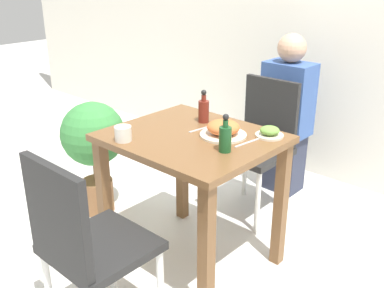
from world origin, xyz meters
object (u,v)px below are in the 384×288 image
condiment_bottle (225,137)px  person_figure (286,116)px  chair_near (85,241)px  food_plate (223,129)px  side_plate (270,132)px  potted_plant_left (94,142)px  chair_far (260,139)px  drink_cup (123,134)px  sauce_bottle (204,110)px

condiment_bottle → person_figure: (-0.37, 1.19, -0.27)m
chair_near → food_plate: bearing=-94.8°
side_plate → potted_plant_left: 1.23m
potted_plant_left → condiment_bottle: bearing=-1.7°
chair_far → person_figure: bearing=95.3°
chair_far → food_plate: size_ratio=3.75×
condiment_bottle → side_plate: bearing=81.2°
chair_far → drink_cup: bearing=-97.3°
food_plate → condiment_bottle: size_ratio=1.30×
sauce_bottle → chair_far: bearing=87.4°
food_plate → person_figure: size_ratio=0.21×
potted_plant_left → drink_cup: bearing=-22.4°
chair_near → condiment_bottle: (0.20, 0.68, 0.33)m
food_plate → side_plate: size_ratio=1.66×
chair_far → person_figure: (-0.04, 0.39, 0.06)m
chair_near → side_plate: bearing=-104.2°
drink_cup → food_plate: bearing=49.7°
drink_cup → person_figure: size_ratio=0.07×
chair_far → person_figure: 0.39m
food_plate → chair_near: bearing=-94.8°
chair_far → person_figure: size_ratio=0.78×
sauce_bottle → potted_plant_left: sauce_bottle is taller
sauce_bottle → side_plate: bearing=7.7°
drink_cup → person_figure: bearing=86.0°
side_plate → condiment_bottle: 0.32m
chair_far → potted_plant_left: 1.10m
side_plate → food_plate: bearing=-139.5°
food_plate → person_figure: 1.09m
food_plate → side_plate: bearing=40.5°
potted_plant_left → person_figure: 1.38m
food_plate → drink_cup: bearing=-130.3°
chair_near → side_plate: 1.06m
chair_far → side_plate: bearing=-52.6°
sauce_bottle → condiment_bottle: size_ratio=1.00×
potted_plant_left → chair_near: bearing=-38.0°
chair_near → sauce_bottle: size_ratio=4.87×
side_plate → chair_near: bearing=-104.2°
chair_near → chair_far: bearing=-85.1°
chair_near → food_plate: size_ratio=3.75×
food_plate → potted_plant_left: size_ratio=0.31×
chair_near → side_plate: chair_near is taller
food_plate → potted_plant_left: bearing=-172.9°
chair_far → side_plate: size_ratio=6.23×
chair_far → food_plate: bearing=-73.2°
drink_cup → potted_plant_left: drink_cup is taller
drink_cup → chair_near: bearing=-59.6°
potted_plant_left → person_figure: size_ratio=0.67×
food_plate → person_figure: (-0.23, 1.04, -0.23)m
chair_far → condiment_bottle: size_ratio=4.87×
chair_near → drink_cup: chair_near is taller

